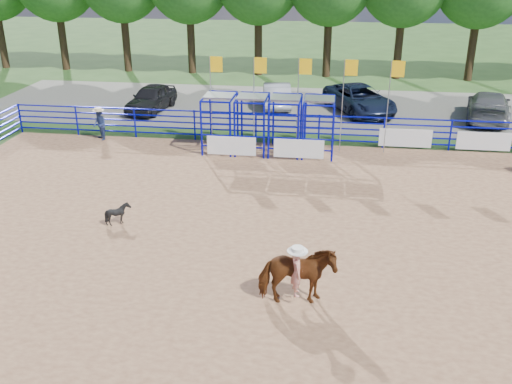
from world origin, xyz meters
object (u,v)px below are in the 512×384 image
Objects in this scene: car_d at (488,106)px; horse_and_rider at (297,274)px; car_c at (359,99)px; calf at (118,214)px; car_a at (151,98)px; car_b at (277,94)px; spectator_cowboy at (100,124)px.

horse_and_rider is at bearing 76.76° from car_d.
car_c is at bearing 6.70° from car_d.
horse_and_rider is 0.42× the size of car_c.
car_c is (8.50, 15.69, 0.36)m from calf.
car_c is (11.82, 1.26, 0.02)m from car_a.
calf is 0.15× the size of car_d.
car_b is 0.83× the size of car_d.
car_c is at bearing -13.92° from calf.
car_c is (2.21, 19.57, -0.15)m from horse_and_rider.
car_d is (11.67, -1.33, 0.05)m from car_b.
calf is at bearing -69.63° from car_a.
horse_and_rider is 0.44× the size of car_d.
car_c reaches higher than car_b.
car_b is (7.03, 1.90, -0.01)m from car_a.
car_d is at bearing -30.60° from car_c.
spectator_cowboy is at bearing 129.44° from horse_and_rider.
horse_and_rider reaches higher than car_d.
calf is at bearing 148.34° from horse_and_rider.
car_a is at bearing 161.27° from car_c.
car_d is (15.38, 15.00, 0.37)m from calf.
car_a is 7.28m from car_b.
spectator_cowboy is at bearing -90.96° from car_a.
calf is (-6.29, 3.88, -0.51)m from horse_and_rider.
car_a is at bearing 6.75° from car_b.
horse_and_rider is 16.43m from spectator_cowboy.
car_b is (3.71, 16.33, 0.32)m from calf.
car_a is 11.89m from car_c.
car_a reaches higher than car_b.
calf is 21.48m from car_d.
car_d is at bearing 9.15° from car_a.
spectator_cowboy is 0.28× the size of car_c.
car_b is (7.86, 7.52, -0.08)m from spectator_cowboy.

